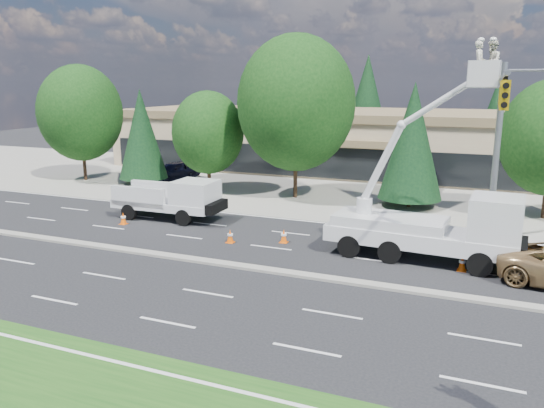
% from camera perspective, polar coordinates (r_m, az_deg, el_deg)
% --- Properties ---
extents(ground, '(140.00, 140.00, 0.00)m').
position_cam_1_polar(ground, '(23.64, -3.13, -6.85)').
color(ground, black).
rests_on(ground, ground).
extents(concrete_apron, '(140.00, 22.00, 0.01)m').
position_cam_1_polar(concrete_apron, '(41.97, 8.70, 1.72)').
color(concrete_apron, gray).
rests_on(concrete_apron, ground).
extents(road_median, '(120.00, 0.55, 0.12)m').
position_cam_1_polar(road_median, '(23.62, -3.13, -6.72)').
color(road_median, gray).
rests_on(road_median, ground).
extents(strip_mall, '(50.40, 15.40, 5.50)m').
position_cam_1_polar(strip_mall, '(51.22, 11.51, 6.78)').
color(strip_mall, tan).
rests_on(strip_mall, ground).
extents(tree_front_a, '(6.90, 6.90, 9.57)m').
position_cam_1_polar(tree_front_a, '(47.31, -19.90, 9.18)').
color(tree_front_a, '#332114').
rests_on(tree_front_a, ground).
extents(tree_front_b, '(3.85, 3.85, 7.60)m').
position_cam_1_polar(tree_front_b, '(43.63, -13.84, 7.32)').
color(tree_front_b, '#332114').
rests_on(tree_front_b, ground).
extents(tree_front_c, '(5.41, 5.41, 7.51)m').
position_cam_1_polar(tree_front_c, '(40.36, -6.90, 7.63)').
color(tree_front_c, '#332114').
rests_on(tree_front_c, ground).
extents(tree_front_d, '(8.19, 8.19, 11.36)m').
position_cam_1_polar(tree_front_d, '(37.31, 2.60, 10.78)').
color(tree_front_d, '#332114').
rests_on(tree_front_d, ground).
extents(tree_front_e, '(4.12, 4.12, 8.12)m').
position_cam_1_polar(tree_front_e, '(35.56, 14.86, 6.56)').
color(tree_front_e, '#332114').
rests_on(tree_front_e, ground).
extents(tree_back_a, '(5.33, 5.33, 10.51)m').
position_cam_1_polar(tree_back_a, '(68.00, -1.63, 10.81)').
color(tree_back_a, '#332114').
rests_on(tree_back_a, ground).
extents(tree_back_b, '(5.74, 5.74, 11.31)m').
position_cam_1_polar(tree_back_b, '(63.58, 10.18, 10.88)').
color(tree_back_b, '#332114').
rests_on(tree_back_b, ground).
extents(tree_back_c, '(4.46, 4.46, 8.78)m').
position_cam_1_polar(tree_back_c, '(62.15, 22.98, 8.79)').
color(tree_back_c, '#332114').
rests_on(tree_back_c, ground).
extents(signal_mast, '(2.76, 10.16, 9.00)m').
position_cam_1_polar(signal_mast, '(27.18, 23.35, 7.78)').
color(signal_mast, gray).
rests_on(signal_mast, ground).
extents(utility_pickup, '(6.42, 2.64, 2.44)m').
position_cam_1_polar(utility_pickup, '(32.19, -10.60, 0.11)').
color(utility_pickup, silver).
rests_on(utility_pickup, ground).
extents(bucket_truck, '(8.64, 3.20, 9.80)m').
position_cam_1_polar(bucket_truck, '(24.99, 17.39, -1.41)').
color(bucket_truck, silver).
rests_on(bucket_truck, ground).
extents(traffic_cone_a, '(0.40, 0.40, 0.70)m').
position_cam_1_polar(traffic_cone_a, '(31.87, -15.71, -1.51)').
color(traffic_cone_a, '#F45907').
rests_on(traffic_cone_a, ground).
extents(traffic_cone_b, '(0.40, 0.40, 0.70)m').
position_cam_1_polar(traffic_cone_b, '(27.22, -4.53, -3.47)').
color(traffic_cone_b, '#F45907').
rests_on(traffic_cone_b, ground).
extents(traffic_cone_c, '(0.40, 0.40, 0.70)m').
position_cam_1_polar(traffic_cone_c, '(27.15, 1.27, -3.48)').
color(traffic_cone_c, '#F45907').
rests_on(traffic_cone_c, ground).
extents(traffic_cone_d, '(0.40, 0.40, 0.70)m').
position_cam_1_polar(traffic_cone_d, '(24.56, 19.78, -6.02)').
color(traffic_cone_d, '#F45907').
rests_on(traffic_cone_d, ground).
extents(parked_car_west, '(3.21, 5.11, 1.62)m').
position_cam_1_polar(parked_car_west, '(45.46, -10.49, 3.53)').
color(parked_car_west, black).
rests_on(parked_car_west, ground).
extents(parked_car_east, '(1.68, 4.33, 1.41)m').
position_cam_1_polar(parked_car_east, '(41.86, 16.17, 2.30)').
color(parked_car_east, black).
rests_on(parked_car_east, ground).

